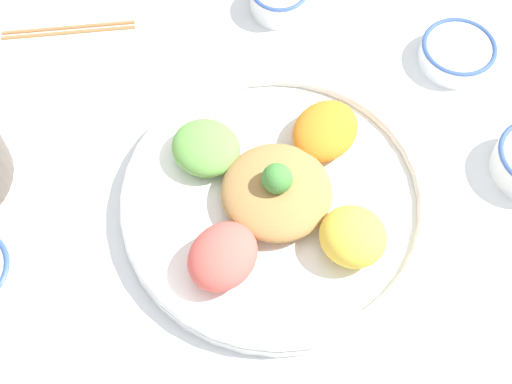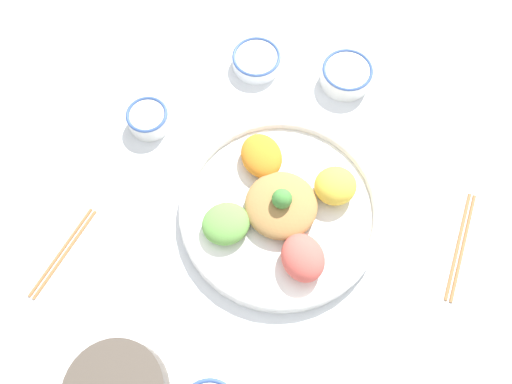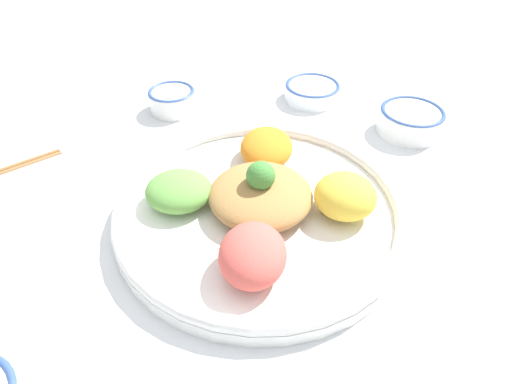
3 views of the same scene
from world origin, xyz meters
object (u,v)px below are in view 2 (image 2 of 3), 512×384
object	(u,v)px
rice_bowl_blue	(346,75)
chopsticks_pair_near	(461,246)
salad_platter	(281,208)
rice_bowl_plain	(148,118)
chopsticks_pair_far	(63,252)
sauce_bowl_red	(256,60)

from	to	relation	value
rice_bowl_blue	chopsticks_pair_near	size ratio (longest dim) A/B	0.61
salad_platter	rice_bowl_blue	size ratio (longest dim) A/B	3.61
rice_bowl_plain	chopsticks_pair_near	bearing A→B (deg)	45.32
rice_bowl_blue	chopsticks_pair_near	xyz separation A→B (m)	(0.43, 0.05, -0.02)
salad_platter	rice_bowl_blue	world-z (taller)	salad_platter
chopsticks_pair_far	chopsticks_pair_near	bearing A→B (deg)	-60.66
sauce_bowl_red	rice_bowl_blue	xyz separation A→B (m)	(0.11, 0.17, 0.01)
sauce_bowl_red	rice_bowl_blue	size ratio (longest dim) A/B	0.98
rice_bowl_plain	salad_platter	bearing A→B (deg)	32.56
salad_platter	rice_bowl_blue	bearing A→B (deg)	133.40
chopsticks_pair_near	chopsticks_pair_far	xyz separation A→B (m)	(-0.27, -0.73, -0.00)
salad_platter	sauce_bowl_red	distance (m)	0.36
chopsticks_pair_near	chopsticks_pair_far	bearing A→B (deg)	111.56
chopsticks_pair_near	salad_platter	bearing A→B (deg)	99.40
salad_platter	rice_bowl_blue	xyz separation A→B (m)	(-0.24, 0.26, 0.00)
sauce_bowl_red	rice_bowl_plain	bearing A→B (deg)	-77.26
rice_bowl_plain	chopsticks_pair_near	distance (m)	0.69
rice_bowl_plain	sauce_bowl_red	bearing A→B (deg)	102.74
sauce_bowl_red	chopsticks_pair_far	world-z (taller)	sauce_bowl_red
sauce_bowl_red	chopsticks_pair_far	xyz separation A→B (m)	(0.28, -0.51, -0.02)
rice_bowl_plain	chopsticks_pair_near	world-z (taller)	rice_bowl_plain
rice_bowl_blue	chopsticks_pair_far	xyz separation A→B (m)	(0.16, -0.68, -0.02)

